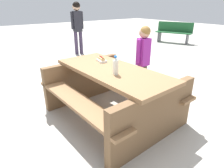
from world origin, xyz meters
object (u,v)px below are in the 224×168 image
at_px(soda_bottle, 116,66).
at_px(child_in_coat, 143,52).
at_px(park_bench_near, 174,32).
at_px(picnic_table, 112,89).
at_px(hotdog_tray, 102,60).
at_px(bystander_adult, 77,22).

relative_size(soda_bottle, child_in_coat, 0.19).
bearing_deg(park_bench_near, picnic_table, 118.96).
bearing_deg(hotdog_tray, park_bench_near, -63.72).
distance_m(picnic_table, park_bench_near, 6.55).
height_order(child_in_coat, park_bench_near, child_in_coat).
distance_m(park_bench_near, bystander_adult, 4.36).
bearing_deg(park_bench_near, child_in_coat, 120.78).
height_order(picnic_table, child_in_coat, child_in_coat).
bearing_deg(bystander_adult, hotdog_tray, 158.11).
height_order(child_in_coat, bystander_adult, bystander_adult).
bearing_deg(hotdog_tray, picnic_table, 167.21).
relative_size(picnic_table, child_in_coat, 1.50).
xyz_separation_m(hotdog_tray, bystander_adult, (3.39, -1.36, 0.27)).
relative_size(picnic_table, hotdog_tray, 9.31).
bearing_deg(picnic_table, child_in_coat, -71.60).
relative_size(hotdog_tray, bystander_adult, 0.12).
xyz_separation_m(child_in_coat, park_bench_near, (2.87, -4.81, -0.34)).
distance_m(soda_bottle, hotdog_tray, 0.62).
relative_size(child_in_coat, park_bench_near, 0.80).
xyz_separation_m(soda_bottle, park_bench_near, (3.37, -5.83, -0.41)).
height_order(soda_bottle, hotdog_tray, soda_bottle).
bearing_deg(bystander_adult, picnic_table, 159.00).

